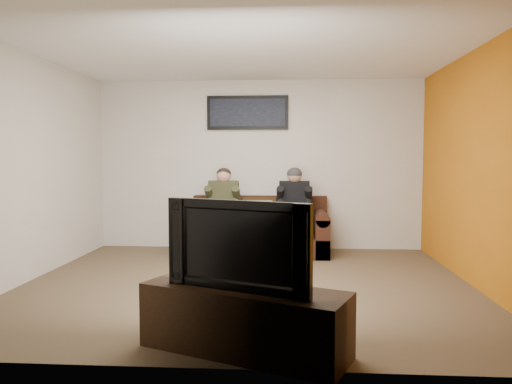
# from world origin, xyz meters

# --- Properties ---
(floor) EXTENTS (5.00, 5.00, 0.00)m
(floor) POSITION_xyz_m (0.00, 0.00, 0.00)
(floor) COLOR brown
(floor) RESTS_ON ground
(ceiling) EXTENTS (5.00, 5.00, 0.00)m
(ceiling) POSITION_xyz_m (0.00, 0.00, 2.60)
(ceiling) COLOR silver
(ceiling) RESTS_ON ground
(wall_back) EXTENTS (5.00, 0.00, 5.00)m
(wall_back) POSITION_xyz_m (0.00, 2.25, 1.30)
(wall_back) COLOR beige
(wall_back) RESTS_ON ground
(wall_front) EXTENTS (5.00, 0.00, 5.00)m
(wall_front) POSITION_xyz_m (0.00, -2.25, 1.30)
(wall_front) COLOR beige
(wall_front) RESTS_ON ground
(wall_left) EXTENTS (0.00, 4.50, 4.50)m
(wall_left) POSITION_xyz_m (-2.50, 0.00, 1.30)
(wall_left) COLOR beige
(wall_left) RESTS_ON ground
(wall_right) EXTENTS (0.00, 4.50, 4.50)m
(wall_right) POSITION_xyz_m (2.50, 0.00, 1.30)
(wall_right) COLOR beige
(wall_right) RESTS_ON ground
(accent_wall_right) EXTENTS (0.00, 4.50, 4.50)m
(accent_wall_right) POSITION_xyz_m (2.49, 0.00, 1.30)
(accent_wall_right) COLOR #BD6812
(accent_wall_right) RESTS_ON ground
(sofa) EXTENTS (2.03, 0.87, 0.83)m
(sofa) POSITION_xyz_m (0.02, 1.82, 0.31)
(sofa) COLOR black
(sofa) RESTS_ON ground
(throw_pillow) EXTENTS (0.39, 0.18, 0.38)m
(throw_pillow) POSITION_xyz_m (0.02, 1.86, 0.59)
(throw_pillow) COLOR #9B8165
(throw_pillow) RESTS_ON sofa
(throw_blanket) EXTENTS (0.41, 0.20, 0.07)m
(throw_blanket) POSITION_xyz_m (-0.59, 2.08, 0.83)
(throw_blanket) COLOR gray
(throw_blanket) RESTS_ON sofa
(person_left) EXTENTS (0.51, 0.87, 1.26)m
(person_left) POSITION_xyz_m (-0.50, 1.65, 0.70)
(person_left) COLOR #7E644F
(person_left) RESTS_ON sofa
(person_right) EXTENTS (0.51, 0.86, 1.27)m
(person_right) POSITION_xyz_m (0.54, 1.65, 0.70)
(person_right) COLOR black
(person_right) RESTS_ON sofa
(cat) EXTENTS (0.66, 0.26, 0.24)m
(cat) POSITION_xyz_m (0.12, 1.57, 0.51)
(cat) COLOR #3F2C18
(cat) RESTS_ON sofa
(framed_poster) EXTENTS (1.25, 0.05, 0.52)m
(framed_poster) POSITION_xyz_m (-0.18, 2.22, 2.10)
(framed_poster) COLOR black
(framed_poster) RESTS_ON wall_back
(tv_stand) EXTENTS (1.59, 1.04, 0.48)m
(tv_stand) POSITION_xyz_m (0.15, -1.95, 0.24)
(tv_stand) COLOR #311F10
(tv_stand) RESTS_ON ground
(television) EXTENTS (1.08, 0.56, 0.64)m
(television) POSITION_xyz_m (0.15, -1.95, 0.80)
(television) COLOR black
(television) RESTS_ON tv_stand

